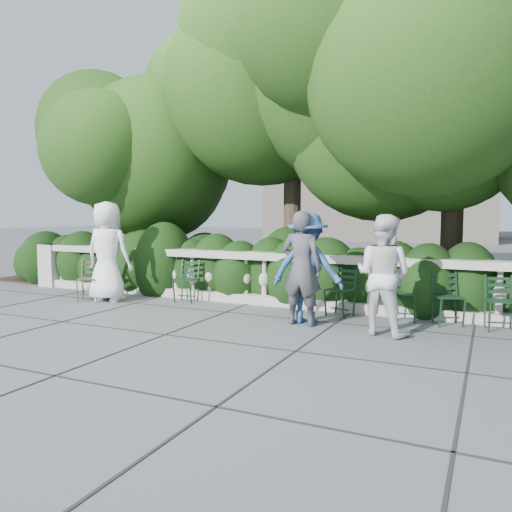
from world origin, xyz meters
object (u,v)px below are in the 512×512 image
at_px(chair_b, 91,295).
at_px(person_older_blue, 307,268).
at_px(chair_e, 502,333).
at_px(chair_c, 335,317).
at_px(person_woman_grey, 302,268).
at_px(chair_f, 402,323).
at_px(chair_a, 183,303).
at_px(chair_weathered, 87,302).
at_px(person_businessman, 108,252).
at_px(chair_d, 451,327).
at_px(person_casual_man, 383,275).

height_order(chair_b, person_older_blue, person_older_blue).
xyz_separation_m(chair_b, chair_e, (7.86, 0.02, 0.00)).
bearing_deg(chair_c, person_woman_grey, -94.11).
bearing_deg(person_woman_grey, chair_c, -110.89).
bearing_deg(chair_f, person_older_blue, -162.43).
height_order(chair_f, person_woman_grey, person_woman_grey).
bearing_deg(chair_a, chair_weathered, -163.65).
distance_m(chair_b, chair_c, 5.34).
relative_size(person_businessman, person_woman_grey, 1.10).
distance_m(chair_d, person_businessman, 6.42).
bearing_deg(chair_c, person_casual_man, -23.20).
relative_size(chair_a, chair_d, 1.00).
height_order(chair_c, person_woman_grey, person_woman_grey).
xyz_separation_m(chair_d, chair_e, (0.70, -0.06, 0.00)).
height_order(person_casual_man, person_older_blue, person_older_blue).
distance_m(chair_a, chair_c, 3.04).
relative_size(person_woman_grey, person_casual_man, 1.03).
bearing_deg(chair_e, person_older_blue, 179.49).
xyz_separation_m(chair_b, person_casual_man, (6.29, -0.80, 0.86)).
bearing_deg(person_businessman, person_older_blue, 172.12).
bearing_deg(chair_a, chair_d, -5.38).
xyz_separation_m(chair_c, person_older_blue, (-0.29, -0.58, 0.88)).
distance_m(chair_d, person_older_blue, 2.37).
bearing_deg(person_casual_man, chair_a, 2.86).
height_order(chair_b, chair_f, same).
height_order(chair_weathered, person_older_blue, person_older_blue).
distance_m(chair_b, chair_d, 7.16).
height_order(person_businessman, person_older_blue, person_businessman).
height_order(chair_f, person_older_blue, person_older_blue).
height_order(chair_a, person_casual_man, person_casual_man).
bearing_deg(chair_weathered, person_older_blue, -26.71).
xyz_separation_m(chair_weathered, person_businessman, (0.29, 0.28, 0.99)).
relative_size(chair_f, person_businessman, 0.43).
xyz_separation_m(person_businessman, person_older_blue, (4.22, -0.16, -0.11)).
distance_m(chair_a, chair_b, 2.30).
bearing_deg(chair_b, person_woman_grey, -24.91).
height_order(chair_e, person_woman_grey, person_woman_grey).
bearing_deg(person_woman_grey, person_casual_man, 178.66).
distance_m(chair_c, person_casual_man, 1.53).
relative_size(chair_a, person_casual_man, 0.49).
bearing_deg(chair_b, person_casual_man, -23.74).
distance_m(chair_a, chair_d, 4.86).
relative_size(chair_a, chair_weathered, 1.00).
bearing_deg(chair_e, chair_a, 167.76).
relative_size(chair_e, chair_weathered, 1.00).
height_order(chair_b, chair_weathered, same).
xyz_separation_m(chair_c, chair_d, (1.82, 0.05, 0.00)).
bearing_deg(chair_e, chair_weathered, 173.39).
bearing_deg(chair_e, chair_c, 167.71).
relative_size(chair_d, person_older_blue, 0.48).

